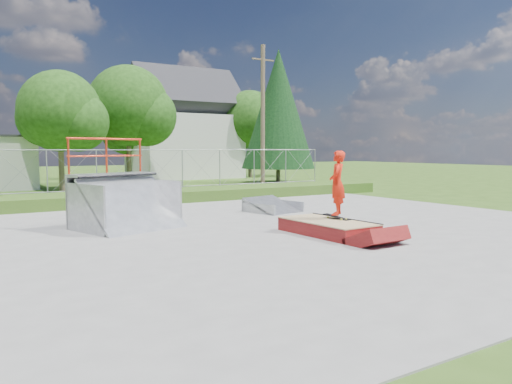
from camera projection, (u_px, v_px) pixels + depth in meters
ground at (270, 233)px, 13.78m from camera, size 120.00×120.00×0.00m
concrete_pad at (270, 232)px, 13.78m from camera, size 20.00×16.00×0.04m
grass_berm at (150, 196)px, 21.78m from camera, size 24.00×3.00×0.50m
grind_box at (327, 228)px, 13.37m from camera, size 1.41×2.77×0.41m
quarter_pipe at (128, 184)px, 14.31m from camera, size 3.19×2.92×2.64m
flat_bank_ramp at (273, 206)px, 18.22m from camera, size 1.94×2.02×0.49m
skateboard at (337, 217)px, 13.64m from camera, size 0.40×0.82×0.13m
skater at (337, 186)px, 13.56m from camera, size 0.75×0.74×1.75m
chain_link_fence at (142, 169)px, 22.52m from camera, size 20.00×0.06×1.80m
gable_house at (184, 130)px, 40.16m from camera, size 8.40×6.08×8.94m
utility_pole at (263, 119)px, 27.54m from camera, size 0.24×0.24×8.00m
tree_left_near at (65, 114)px, 27.54m from camera, size 4.76×4.48×6.65m
tree_center at (133, 109)px, 31.56m from camera, size 5.44×5.12×7.60m
tree_right_far at (254, 122)px, 41.05m from camera, size 5.10×4.80×7.12m
tree_back_mid at (131, 133)px, 39.74m from camera, size 4.08×3.84×5.70m
conifer_tree at (278, 109)px, 34.05m from camera, size 5.04×5.04×9.10m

